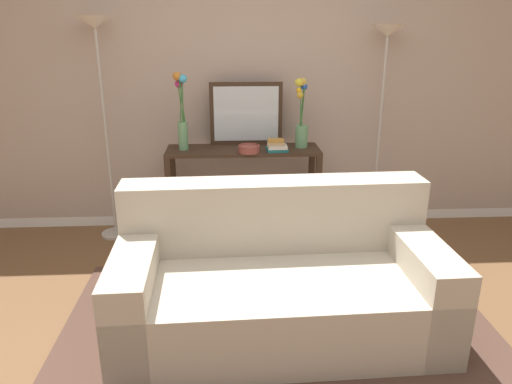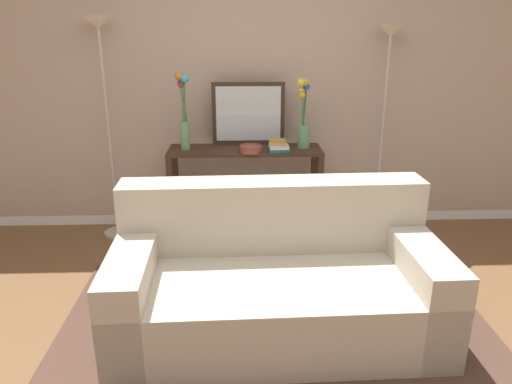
{
  "view_description": "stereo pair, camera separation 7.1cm",
  "coord_description": "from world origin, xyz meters",
  "px_view_note": "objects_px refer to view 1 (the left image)",
  "views": [
    {
      "loc": [
        -0.21,
        -2.3,
        1.81
      ],
      "look_at": [
        -0.02,
        0.97,
        0.67
      ],
      "focal_mm": 33.78,
      "sensor_mm": 36.0,
      "label": 1
    },
    {
      "loc": [
        -0.14,
        -2.3,
        1.81
      ],
      "look_at": [
        -0.02,
        0.97,
        0.67
      ],
      "focal_mm": 33.78,
      "sensor_mm": 36.0,
      "label": 2
    }
  ],
  "objects_px": {
    "floor_lamp_right": "(384,73)",
    "wall_mirror": "(246,114)",
    "floor_lamp_left": "(99,68)",
    "vase_tall_flowers": "(182,112)",
    "couch": "(278,283)",
    "vase_short_flowers": "(301,119)",
    "book_stack": "(277,146)",
    "fruit_bowl": "(249,149)",
    "book_row_under_console": "(210,231)",
    "console_table": "(243,176)"
  },
  "relations": [
    {
      "from": "book_stack",
      "to": "book_row_under_console",
      "type": "distance_m",
      "value": 0.99
    },
    {
      "from": "floor_lamp_right",
      "to": "book_row_under_console",
      "type": "height_order",
      "value": "floor_lamp_right"
    },
    {
      "from": "vase_tall_flowers",
      "to": "fruit_bowl",
      "type": "distance_m",
      "value": 0.63
    },
    {
      "from": "floor_lamp_right",
      "to": "vase_tall_flowers",
      "type": "height_order",
      "value": "floor_lamp_right"
    },
    {
      "from": "wall_mirror",
      "to": "book_row_under_console",
      "type": "relative_size",
      "value": 1.35
    },
    {
      "from": "book_stack",
      "to": "fruit_bowl",
      "type": "bearing_deg",
      "value": -172.48
    },
    {
      "from": "floor_lamp_right",
      "to": "fruit_bowl",
      "type": "bearing_deg",
      "value": -169.23
    },
    {
      "from": "fruit_bowl",
      "to": "vase_tall_flowers",
      "type": "bearing_deg",
      "value": 167.73
    },
    {
      "from": "couch",
      "to": "book_row_under_console",
      "type": "bearing_deg",
      "value": 108.68
    },
    {
      "from": "floor_lamp_left",
      "to": "vase_tall_flowers",
      "type": "relative_size",
      "value": 2.92
    },
    {
      "from": "console_table",
      "to": "wall_mirror",
      "type": "xyz_separation_m",
      "value": [
        0.03,
        0.16,
        0.52
      ]
    },
    {
      "from": "console_table",
      "to": "book_row_under_console",
      "type": "relative_size",
      "value": 2.8
    },
    {
      "from": "wall_mirror",
      "to": "book_stack",
      "type": "bearing_deg",
      "value": -47.0
    },
    {
      "from": "floor_lamp_right",
      "to": "wall_mirror",
      "type": "relative_size",
      "value": 2.89
    },
    {
      "from": "floor_lamp_right",
      "to": "wall_mirror",
      "type": "height_order",
      "value": "floor_lamp_right"
    },
    {
      "from": "vase_tall_flowers",
      "to": "book_row_under_console",
      "type": "distance_m",
      "value": 1.1
    },
    {
      "from": "couch",
      "to": "vase_tall_flowers",
      "type": "bearing_deg",
      "value": 115.73
    },
    {
      "from": "floor_lamp_left",
      "to": "vase_short_flowers",
      "type": "height_order",
      "value": "floor_lamp_left"
    },
    {
      "from": "floor_lamp_right",
      "to": "console_table",
      "type": "bearing_deg",
      "value": -175.57
    },
    {
      "from": "console_table",
      "to": "vase_short_flowers",
      "type": "height_order",
      "value": "vase_short_flowers"
    },
    {
      "from": "console_table",
      "to": "fruit_bowl",
      "type": "height_order",
      "value": "fruit_bowl"
    },
    {
      "from": "book_stack",
      "to": "floor_lamp_right",
      "type": "bearing_deg",
      "value": 11.58
    },
    {
      "from": "couch",
      "to": "vase_short_flowers",
      "type": "height_order",
      "value": "vase_short_flowers"
    },
    {
      "from": "vase_tall_flowers",
      "to": "book_stack",
      "type": "distance_m",
      "value": 0.83
    },
    {
      "from": "couch",
      "to": "fruit_bowl",
      "type": "distance_m",
      "value": 1.39
    },
    {
      "from": "floor_lamp_right",
      "to": "vase_tall_flowers",
      "type": "bearing_deg",
      "value": -176.62
    },
    {
      "from": "vase_tall_flowers",
      "to": "vase_short_flowers",
      "type": "bearing_deg",
      "value": 2.17
    },
    {
      "from": "couch",
      "to": "book_row_under_console",
      "type": "relative_size",
      "value": 4.21
    },
    {
      "from": "wall_mirror",
      "to": "vase_short_flowers",
      "type": "bearing_deg",
      "value": -16.15
    },
    {
      "from": "fruit_bowl",
      "to": "wall_mirror",
      "type": "bearing_deg",
      "value": 92.16
    },
    {
      "from": "vase_short_flowers",
      "to": "wall_mirror",
      "type": "bearing_deg",
      "value": 163.85
    },
    {
      "from": "floor_lamp_right",
      "to": "vase_short_flowers",
      "type": "bearing_deg",
      "value": -174.9
    },
    {
      "from": "vase_tall_flowers",
      "to": "wall_mirror",
      "type": "bearing_deg",
      "value": 17.79
    },
    {
      "from": "fruit_bowl",
      "to": "couch",
      "type": "bearing_deg",
      "value": -84.51
    },
    {
      "from": "couch",
      "to": "fruit_bowl",
      "type": "xyz_separation_m",
      "value": [
        -0.12,
        1.27,
        0.53
      ]
    },
    {
      "from": "console_table",
      "to": "floor_lamp_left",
      "type": "xyz_separation_m",
      "value": [
        -1.16,
        0.09,
        0.91
      ]
    },
    {
      "from": "wall_mirror",
      "to": "couch",
      "type": "bearing_deg",
      "value": -85.13
    },
    {
      "from": "couch",
      "to": "vase_short_flowers",
      "type": "distance_m",
      "value": 1.65
    },
    {
      "from": "floor_lamp_left",
      "to": "vase_tall_flowers",
      "type": "height_order",
      "value": "floor_lamp_left"
    },
    {
      "from": "floor_lamp_left",
      "to": "book_row_under_console",
      "type": "xyz_separation_m",
      "value": [
        0.86,
        -0.09,
        -1.42
      ]
    },
    {
      "from": "console_table",
      "to": "book_row_under_console",
      "type": "bearing_deg",
      "value": 180.0
    },
    {
      "from": "vase_tall_flowers",
      "to": "book_stack",
      "type": "xyz_separation_m",
      "value": [
        0.78,
        -0.09,
        -0.28
      ]
    },
    {
      "from": "floor_lamp_right",
      "to": "vase_tall_flowers",
      "type": "xyz_separation_m",
      "value": [
        -1.7,
        -0.1,
        -0.29
      ]
    },
    {
      "from": "book_row_under_console",
      "to": "vase_tall_flowers",
      "type": "bearing_deg",
      "value": -177.79
    },
    {
      "from": "wall_mirror",
      "to": "book_stack",
      "type": "height_order",
      "value": "wall_mirror"
    },
    {
      "from": "couch",
      "to": "vase_tall_flowers",
      "type": "relative_size",
      "value": 3.04
    },
    {
      "from": "floor_lamp_left",
      "to": "couch",
      "type": "bearing_deg",
      "value": -48.31
    },
    {
      "from": "console_table",
      "to": "couch",
      "type": "bearing_deg",
      "value": -83.18
    },
    {
      "from": "vase_tall_flowers",
      "to": "fruit_bowl",
      "type": "relative_size",
      "value": 3.54
    },
    {
      "from": "console_table",
      "to": "vase_tall_flowers",
      "type": "bearing_deg",
      "value": -179.13
    }
  ]
}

